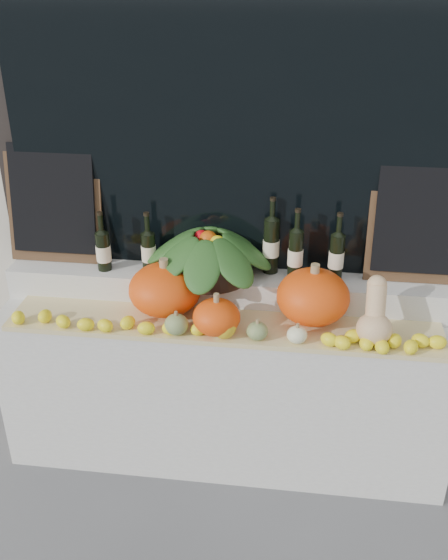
# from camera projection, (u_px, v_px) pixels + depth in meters

# --- Properties ---
(storefront_facade) EXTENTS (7.00, 0.94, 4.50)m
(storefront_facade) POSITION_uv_depth(u_px,v_px,m) (244.00, 8.00, 3.12)
(storefront_facade) COLOR beige
(storefront_facade) RESTS_ON ground
(display_sill) EXTENTS (2.30, 0.55, 0.88)m
(display_sill) POSITION_uv_depth(u_px,v_px,m) (226.00, 385.00, 3.34)
(display_sill) COLOR silver
(display_sill) RESTS_ON ground
(rear_tier) EXTENTS (2.30, 0.25, 0.16)m
(rear_tier) POSITION_uv_depth(u_px,v_px,m) (230.00, 287.00, 3.22)
(rear_tier) COLOR silver
(rear_tier) RESTS_ON display_sill
(straw_bedding) EXTENTS (2.10, 0.32, 0.02)m
(straw_bedding) POSITION_uv_depth(u_px,v_px,m) (223.00, 326.00, 3.01)
(straw_bedding) COLOR tan
(straw_bedding) RESTS_ON display_sill
(pumpkin_left) EXTENTS (0.41, 0.41, 0.25)m
(pumpkin_left) POSITION_uv_depth(u_px,v_px,m) (165.00, 289.00, 3.06)
(pumpkin_left) COLOR #FD510D
(pumpkin_left) RESTS_ON straw_bedding
(pumpkin_right) EXTENTS (0.46, 0.46, 0.26)m
(pumpkin_right) POSITION_uv_depth(u_px,v_px,m) (313.00, 297.00, 2.98)
(pumpkin_right) COLOR #FD510D
(pumpkin_right) RESTS_ON straw_bedding
(pumpkin_center) EXTENTS (0.27, 0.27, 0.17)m
(pumpkin_center) POSITION_uv_depth(u_px,v_px,m) (216.00, 317.00, 2.90)
(pumpkin_center) COLOR #FD510D
(pumpkin_center) RESTS_ON straw_bedding
(butternut_squash) EXTENTS (0.16, 0.22, 0.30)m
(butternut_squash) POSITION_uv_depth(u_px,v_px,m) (375.00, 318.00, 2.83)
(butternut_squash) COLOR #E3B685
(butternut_squash) RESTS_ON straw_bedding
(decorative_gourds) EXTENTS (0.67, 0.12, 0.15)m
(decorative_gourds) POSITION_uv_depth(u_px,v_px,m) (227.00, 328.00, 2.88)
(decorative_gourds) COLOR #2D5A1B
(decorative_gourds) RESTS_ON straw_bedding
(lemon_heap) EXTENTS (2.20, 0.16, 0.06)m
(lemon_heap) POSITION_uv_depth(u_px,v_px,m) (220.00, 331.00, 2.90)
(lemon_heap) COLOR yellow
(lemon_heap) RESTS_ON straw_bedding
(produce_bowl) EXTENTS (0.69, 0.69, 0.25)m
(produce_bowl) POSITION_uv_depth(u_px,v_px,m) (208.00, 253.00, 3.13)
(produce_bowl) COLOR black
(produce_bowl) RESTS_ON rear_tier
(wine_bottle_far_left) EXTENTS (0.08, 0.08, 0.32)m
(wine_bottle_far_left) POSITION_uv_depth(u_px,v_px,m) (103.00, 250.00, 3.18)
(wine_bottle_far_left) COLOR black
(wine_bottle_far_left) RESTS_ON rear_tier
(wine_bottle_near_left) EXTENTS (0.08, 0.08, 0.31)m
(wine_bottle_near_left) POSITION_uv_depth(u_px,v_px,m) (149.00, 250.00, 3.19)
(wine_bottle_near_left) COLOR black
(wine_bottle_near_left) RESTS_ON rear_tier
(wine_bottle_tall) EXTENTS (0.08, 0.08, 0.40)m
(wine_bottle_tall) POSITION_uv_depth(u_px,v_px,m) (271.00, 245.00, 3.14)
(wine_bottle_tall) COLOR black
(wine_bottle_tall) RESTS_ON rear_tier
(wine_bottle_near_right) EXTENTS (0.08, 0.08, 0.37)m
(wine_bottle_near_right) POSITION_uv_depth(u_px,v_px,m) (295.00, 254.00, 3.07)
(wine_bottle_near_right) COLOR black
(wine_bottle_near_right) RESTS_ON rear_tier
(wine_bottle_far_right) EXTENTS (0.08, 0.08, 0.36)m
(wine_bottle_far_right) POSITION_uv_depth(u_px,v_px,m) (336.00, 256.00, 3.07)
(wine_bottle_far_right) COLOR black
(wine_bottle_far_right) RESTS_ON rear_tier
(chalkboard_left) EXTENTS (0.50, 0.13, 0.61)m
(chalkboard_left) POSITION_uv_depth(u_px,v_px,m) (53.00, 202.00, 3.19)
(chalkboard_left) COLOR #4C331E
(chalkboard_left) RESTS_ON rear_tier
(chalkboard_right) EXTENTS (0.50, 0.13, 0.61)m
(chalkboard_right) POSITION_uv_depth(u_px,v_px,m) (422.00, 219.00, 2.99)
(chalkboard_right) COLOR #4C331E
(chalkboard_right) RESTS_ON rear_tier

